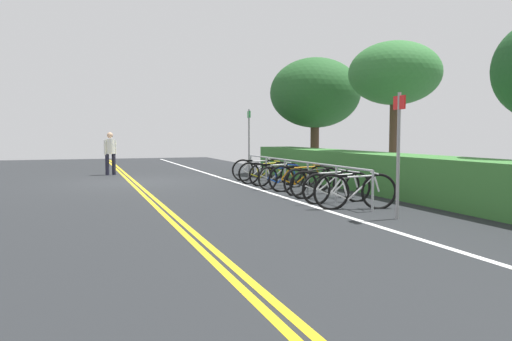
{
  "coord_description": "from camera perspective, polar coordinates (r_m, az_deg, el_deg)",
  "views": [
    {
      "loc": [
        16.17,
        -1.55,
        1.52
      ],
      "look_at": [
        5.42,
        2.26,
        0.68
      ],
      "focal_mm": 34.96,
      "sensor_mm": 36.0,
      "label": 1
    }
  ],
  "objects": [
    {
      "name": "hedge_backdrop",
      "position": [
        12.97,
        15.76,
        -0.44
      ],
      "size": [
        16.38,
        1.3,
        1.01
      ],
      "primitive_type": "cube",
      "color": "#387533",
      "rests_on": "ground_plane"
    },
    {
      "name": "pedestrian",
      "position": [
        19.22,
        -16.34,
        2.19
      ],
      "size": [
        0.32,
        0.46,
        1.58
      ],
      "color": "#1E1E2D",
      "rests_on": "ground_plane"
    },
    {
      "name": "bicycle_4",
      "position": [
        13.29,
        5.13,
        -0.88
      ],
      "size": [
        0.46,
        1.8,
        0.74
      ],
      "color": "black",
      "rests_on": "ground_plane"
    },
    {
      "name": "ground_plane",
      "position": [
        16.32,
        -13.96,
        -1.36
      ],
      "size": [
        31.51,
        12.59,
        0.05
      ],
      "primitive_type": "cube",
      "color": "#232628"
    },
    {
      "name": "bicycle_8",
      "position": [
        10.3,
        11.27,
        -2.34
      ],
      "size": [
        0.56,
        1.7,
        0.77
      ],
      "color": "black",
      "rests_on": "ground_plane"
    },
    {
      "name": "bicycle_2",
      "position": [
        14.69,
        2.26,
        -0.43
      ],
      "size": [
        0.46,
        1.68,
        0.72
      ],
      "color": "black",
      "rests_on": "ground_plane"
    },
    {
      "name": "bicycle_5",
      "position": [
        12.62,
        6.54,
        -1.21
      ],
      "size": [
        0.46,
        1.74,
        0.72
      ],
      "color": "black",
      "rests_on": "ground_plane"
    },
    {
      "name": "tree_mid",
      "position": [
        15.95,
        15.58,
        10.6
      ],
      "size": [
        2.79,
        2.79,
        4.32
      ],
      "color": "#473323",
      "rests_on": "ground_plane"
    },
    {
      "name": "bicycle_3",
      "position": [
        13.91,
        2.98,
        -0.75
      ],
      "size": [
        0.59,
        1.6,
        0.69
      ],
      "color": "black",
      "rests_on": "ground_plane"
    },
    {
      "name": "bike_rack",
      "position": [
        13.24,
        4.57,
        0.29
      ],
      "size": [
        7.43,
        0.05,
        0.83
      ],
      "color": "#9EA0A5",
      "rests_on": "ground_plane"
    },
    {
      "name": "centre_line_yellow_outer",
      "position": [
        16.32,
        -13.68,
        -1.26
      ],
      "size": [
        28.36,
        0.1,
        0.0
      ],
      "primitive_type": "cube",
      "color": "gold",
      "rests_on": "ground_plane"
    },
    {
      "name": "bicycle_7",
      "position": [
        11.13,
        9.27,
        -1.95
      ],
      "size": [
        0.46,
        1.76,
        0.72
      ],
      "color": "black",
      "rests_on": "ground_plane"
    },
    {
      "name": "tree_near_left",
      "position": [
        19.3,
        6.78,
        8.77
      ],
      "size": [
        3.43,
        3.43,
        4.4
      ],
      "color": "#473323",
      "rests_on": "ground_plane"
    },
    {
      "name": "bicycle_1",
      "position": [
        15.39,
        0.98,
        -0.22
      ],
      "size": [
        0.46,
        1.72,
        0.71
      ],
      "color": "black",
      "rests_on": "ground_plane"
    },
    {
      "name": "bicycle_6",
      "position": [
        11.92,
        7.89,
        -1.57
      ],
      "size": [
        0.46,
        1.74,
        0.71
      ],
      "color": "black",
      "rests_on": "ground_plane"
    },
    {
      "name": "bike_lane_stripe_white",
      "position": [
        16.88,
        -3.58,
        -0.97
      ],
      "size": [
        28.36,
        0.12,
        0.0
      ],
      "primitive_type": "cube",
      "color": "white",
      "rests_on": "ground_plane"
    },
    {
      "name": "sign_post_far",
      "position": [
        9.19,
        15.99,
        3.01
      ],
      "size": [
        0.36,
        0.06,
        2.25
      ],
      "color": "gray",
      "rests_on": "ground_plane"
    },
    {
      "name": "bicycle_0",
      "position": [
        16.3,
        0.16,
        0.08
      ],
      "size": [
        0.51,
        1.66,
        0.75
      ],
      "color": "black",
      "rests_on": "ground_plane"
    },
    {
      "name": "centre_line_yellow_inner",
      "position": [
        16.31,
        -14.24,
        -1.27
      ],
      "size": [
        28.36,
        0.1,
        0.0
      ],
      "primitive_type": "cube",
      "color": "gold",
      "rests_on": "ground_plane"
    },
    {
      "name": "sign_post_near",
      "position": [
        17.67,
        -0.81,
        3.91
      ],
      "size": [
        0.36,
        0.06,
        2.39
      ],
      "color": "gray",
      "rests_on": "ground_plane"
    }
  ]
}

